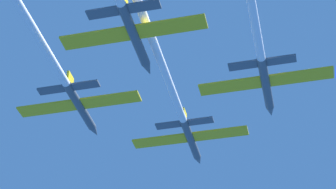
% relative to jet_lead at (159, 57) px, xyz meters
% --- Properties ---
extents(jet_lead, '(20.87, 77.56, 3.46)m').
position_rel_jet_lead_xyz_m(jet_lead, '(0.00, 0.00, 0.00)').
color(jet_lead, '#4C5660').
extents(jet_left_wing, '(20.87, 79.05, 3.46)m').
position_rel_jet_lead_xyz_m(jet_left_wing, '(-15.74, -15.57, -0.43)').
color(jet_left_wing, '#4C5660').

